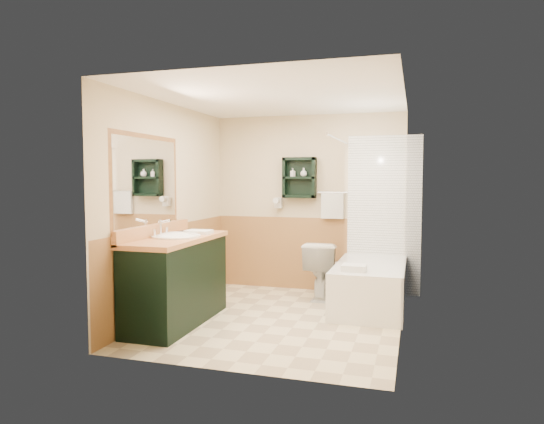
# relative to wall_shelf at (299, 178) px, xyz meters

# --- Properties ---
(floor) EXTENTS (3.00, 3.00, 0.00)m
(floor) POSITION_rel_wall_shelf_xyz_m (0.10, -1.41, -1.55)
(floor) COLOR beige
(floor) RESTS_ON ground
(back_wall) EXTENTS (2.60, 0.04, 2.40)m
(back_wall) POSITION_rel_wall_shelf_xyz_m (0.10, 0.11, -0.35)
(back_wall) COLOR beige
(back_wall) RESTS_ON ground
(left_wall) EXTENTS (0.04, 3.00, 2.40)m
(left_wall) POSITION_rel_wall_shelf_xyz_m (-1.22, -1.41, -0.35)
(left_wall) COLOR beige
(left_wall) RESTS_ON ground
(right_wall) EXTENTS (0.04, 3.00, 2.40)m
(right_wall) POSITION_rel_wall_shelf_xyz_m (1.42, -1.41, -0.35)
(right_wall) COLOR beige
(right_wall) RESTS_ON ground
(ceiling) EXTENTS (2.60, 3.00, 0.04)m
(ceiling) POSITION_rel_wall_shelf_xyz_m (0.10, -1.41, 0.87)
(ceiling) COLOR white
(ceiling) RESTS_ON back_wall
(wainscot_left) EXTENTS (2.98, 2.98, 1.00)m
(wainscot_left) POSITION_rel_wall_shelf_xyz_m (-1.19, -1.41, -1.05)
(wainscot_left) COLOR #B17948
(wainscot_left) RESTS_ON left_wall
(wainscot_back) EXTENTS (2.58, 2.58, 1.00)m
(wainscot_back) POSITION_rel_wall_shelf_xyz_m (0.10, 0.08, -1.05)
(wainscot_back) COLOR #B17948
(wainscot_back) RESTS_ON back_wall
(mirror_frame) EXTENTS (1.30, 1.30, 1.00)m
(mirror_frame) POSITION_rel_wall_shelf_xyz_m (-1.17, -1.96, -0.05)
(mirror_frame) COLOR olive
(mirror_frame) RESTS_ON left_wall
(mirror_glass) EXTENTS (1.20, 1.20, 0.90)m
(mirror_glass) POSITION_rel_wall_shelf_xyz_m (-1.17, -1.96, -0.05)
(mirror_glass) COLOR white
(mirror_glass) RESTS_ON left_wall
(tile_right) EXTENTS (1.50, 1.50, 2.10)m
(tile_right) POSITION_rel_wall_shelf_xyz_m (1.38, -0.66, -0.50)
(tile_right) COLOR white
(tile_right) RESTS_ON right_wall
(tile_back) EXTENTS (0.95, 0.95, 2.10)m
(tile_back) POSITION_rel_wall_shelf_xyz_m (1.13, 0.07, -0.50)
(tile_back) COLOR white
(tile_back) RESTS_ON back_wall
(tile_accent) EXTENTS (1.50, 1.50, 0.10)m
(tile_accent) POSITION_rel_wall_shelf_xyz_m (1.37, -0.66, 0.35)
(tile_accent) COLOR #154A35
(tile_accent) RESTS_ON right_wall
(wall_shelf) EXTENTS (0.45, 0.15, 0.55)m
(wall_shelf) POSITION_rel_wall_shelf_xyz_m (0.00, 0.00, 0.00)
(wall_shelf) COLOR black
(wall_shelf) RESTS_ON back_wall
(hair_dryer) EXTENTS (0.10, 0.24, 0.18)m
(hair_dryer) POSITION_rel_wall_shelf_xyz_m (-0.30, 0.02, -0.35)
(hair_dryer) COLOR silver
(hair_dryer) RESTS_ON back_wall
(towel_bar) EXTENTS (0.40, 0.06, 0.40)m
(towel_bar) POSITION_rel_wall_shelf_xyz_m (0.45, 0.04, -0.20)
(towel_bar) COLOR silver
(towel_bar) RESTS_ON back_wall
(curtain_rod) EXTENTS (0.03, 1.60, 0.03)m
(curtain_rod) POSITION_rel_wall_shelf_xyz_m (0.63, -0.66, 0.45)
(curtain_rod) COLOR silver
(curtain_rod) RESTS_ON back_wall
(shower_curtain) EXTENTS (1.05, 1.05, 1.70)m
(shower_curtain) POSITION_rel_wall_shelf_xyz_m (0.63, -0.48, -0.40)
(shower_curtain) COLOR beige
(shower_curtain) RESTS_ON curtain_rod
(vanity) EXTENTS (0.59, 1.46, 0.92)m
(vanity) POSITION_rel_wall_shelf_xyz_m (-0.89, -1.85, -1.09)
(vanity) COLOR black
(vanity) RESTS_ON ground
(bathtub) EXTENTS (0.80, 1.50, 0.53)m
(bathtub) POSITION_rel_wall_shelf_xyz_m (1.03, -0.67, -1.28)
(bathtub) COLOR white
(bathtub) RESTS_ON ground
(toilet) EXTENTS (0.43, 0.75, 0.72)m
(toilet) POSITION_rel_wall_shelf_xyz_m (0.40, -0.31, -1.19)
(toilet) COLOR white
(toilet) RESTS_ON ground
(counter_towel) EXTENTS (0.28, 0.22, 0.04)m
(counter_towel) POSITION_rel_wall_shelf_xyz_m (-0.79, -1.51, -0.61)
(counter_towel) COLOR silver
(counter_towel) RESTS_ON vanity
(vanity_book) EXTENTS (0.18, 0.03, 0.24)m
(vanity_book) POSITION_rel_wall_shelf_xyz_m (-1.06, -1.52, -0.51)
(vanity_book) COLOR black
(vanity_book) RESTS_ON vanity
(tub_towel) EXTENTS (0.26, 0.22, 0.07)m
(tub_towel) POSITION_rel_wall_shelf_xyz_m (0.89, -1.17, -0.98)
(tub_towel) COLOR silver
(tub_towel) RESTS_ON bathtub
(soap_bottle_a) EXTENTS (0.09, 0.12, 0.05)m
(soap_bottle_a) POSITION_rel_wall_shelf_xyz_m (-0.09, -0.01, 0.04)
(soap_bottle_a) COLOR white
(soap_bottle_a) RESTS_ON wall_shelf
(soap_bottle_b) EXTENTS (0.13, 0.14, 0.09)m
(soap_bottle_b) POSITION_rel_wall_shelf_xyz_m (0.06, -0.01, 0.06)
(soap_bottle_b) COLOR white
(soap_bottle_b) RESTS_ON wall_shelf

